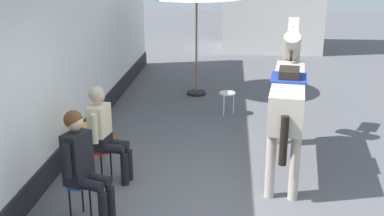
{
  "coord_description": "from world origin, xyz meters",
  "views": [
    {
      "loc": [
        0.14,
        -5.12,
        3.11
      ],
      "look_at": [
        -0.4,
        1.2,
        1.05
      ],
      "focal_mm": 44.74,
      "sensor_mm": 36.0,
      "label": 1
    }
  ],
  "objects_px": {
    "flower_planter_far": "(85,141)",
    "spare_stool_white": "(227,95)",
    "seated_visitor_near": "(82,161)",
    "seated_visitor_far": "(104,129)",
    "satchel_bag": "(115,142)",
    "saddled_horse_center": "(288,92)"
  },
  "relations": [
    {
      "from": "saddled_horse_center",
      "to": "flower_planter_far",
      "type": "xyz_separation_m",
      "value": [
        -3.07,
        -0.14,
        -0.82
      ]
    },
    {
      "from": "seated_visitor_near",
      "to": "saddled_horse_center",
      "type": "relative_size",
      "value": 0.47
    },
    {
      "from": "spare_stool_white",
      "to": "seated_visitor_far",
      "type": "bearing_deg",
      "value": -118.44
    },
    {
      "from": "seated_visitor_near",
      "to": "flower_planter_far",
      "type": "height_order",
      "value": "seated_visitor_near"
    },
    {
      "from": "flower_planter_far",
      "to": "spare_stool_white",
      "type": "distance_m",
      "value": 3.29
    },
    {
      "from": "seated_visitor_far",
      "to": "satchel_bag",
      "type": "height_order",
      "value": "seated_visitor_far"
    },
    {
      "from": "flower_planter_far",
      "to": "satchel_bag",
      "type": "height_order",
      "value": "flower_planter_far"
    },
    {
      "from": "saddled_horse_center",
      "to": "spare_stool_white",
      "type": "height_order",
      "value": "saddled_horse_center"
    },
    {
      "from": "seated_visitor_far",
      "to": "saddled_horse_center",
      "type": "xyz_separation_m",
      "value": [
        2.59,
        0.75,
        0.38
      ]
    },
    {
      "from": "saddled_horse_center",
      "to": "satchel_bag",
      "type": "xyz_separation_m",
      "value": [
        -2.76,
        0.44,
        -1.06
      ]
    },
    {
      "from": "satchel_bag",
      "to": "spare_stool_white",
      "type": "bearing_deg",
      "value": 118.5
    },
    {
      "from": "seated_visitor_near",
      "to": "seated_visitor_far",
      "type": "height_order",
      "value": "same"
    },
    {
      "from": "seated_visitor_near",
      "to": "flower_planter_far",
      "type": "xyz_separation_m",
      "value": [
        -0.5,
        1.68,
        -0.44
      ]
    },
    {
      "from": "flower_planter_far",
      "to": "satchel_bag",
      "type": "distance_m",
      "value": 0.7
    },
    {
      "from": "seated_visitor_far",
      "to": "satchel_bag",
      "type": "distance_m",
      "value": 1.38
    },
    {
      "from": "flower_planter_far",
      "to": "spare_stool_white",
      "type": "height_order",
      "value": "flower_planter_far"
    },
    {
      "from": "flower_planter_far",
      "to": "satchel_bag",
      "type": "bearing_deg",
      "value": 62.19
    },
    {
      "from": "seated_visitor_near",
      "to": "saddled_horse_center",
      "type": "bearing_deg",
      "value": 35.37
    },
    {
      "from": "seated_visitor_far",
      "to": "saddled_horse_center",
      "type": "height_order",
      "value": "saddled_horse_center"
    },
    {
      "from": "saddled_horse_center",
      "to": "satchel_bag",
      "type": "height_order",
      "value": "saddled_horse_center"
    },
    {
      "from": "spare_stool_white",
      "to": "saddled_horse_center",
      "type": "bearing_deg",
      "value": -68.7
    },
    {
      "from": "saddled_horse_center",
      "to": "flower_planter_far",
      "type": "bearing_deg",
      "value": -177.35
    }
  ]
}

